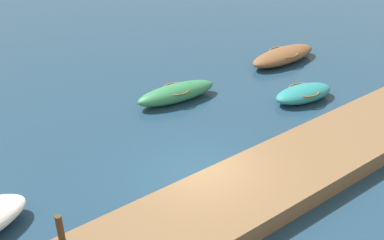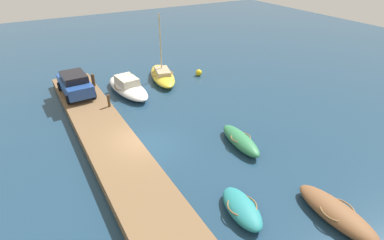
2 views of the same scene
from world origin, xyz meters
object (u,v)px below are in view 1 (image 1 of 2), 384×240
at_px(rowboat_green, 176,93).
at_px(mooring_post_mid_west, 60,229).
at_px(rowboat_brown, 283,56).
at_px(dinghy_teal, 304,93).

xyz_separation_m(rowboat_green, mooring_post_mid_west, (-7.74, -5.63, 0.72)).
relative_size(rowboat_green, mooring_post_mid_west, 4.30).
bearing_deg(rowboat_green, mooring_post_mid_west, -137.85).
height_order(rowboat_brown, rowboat_green, rowboat_green).
height_order(dinghy_teal, mooring_post_mid_west, mooring_post_mid_west).
xyz_separation_m(rowboat_brown, dinghy_teal, (-2.30, -3.42, -0.03)).
bearing_deg(dinghy_teal, rowboat_brown, 64.73).
distance_m(rowboat_green, dinghy_teal, 5.55).
xyz_separation_m(dinghy_teal, mooring_post_mid_west, (-12.20, -2.31, 0.76)).
height_order(rowboat_brown, dinghy_teal, rowboat_brown).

